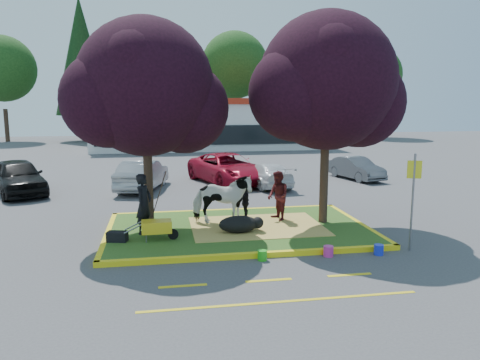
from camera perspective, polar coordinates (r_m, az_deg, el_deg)
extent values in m
plane|color=#424244|center=(15.10, -0.18, -6.32)|extent=(90.00, 90.00, 0.00)
cube|color=#2F561A|center=(15.08, -0.18, -6.05)|extent=(8.00, 5.00, 0.15)
cube|color=yellow|center=(12.65, 1.81, -9.15)|extent=(8.30, 0.16, 0.15)
cube|color=yellow|center=(17.55, -1.60, -3.81)|extent=(8.30, 0.16, 0.15)
cube|color=yellow|center=(14.97, -15.87, -6.54)|extent=(0.16, 5.30, 0.15)
cube|color=yellow|center=(16.25, 14.21, -5.20)|extent=(0.16, 5.30, 0.15)
cube|color=#D9C259|center=(15.16, 2.07, -5.65)|extent=(4.20, 3.00, 0.01)
cylinder|color=black|center=(14.88, -11.14, 0.81)|extent=(0.28, 0.28, 3.53)
sphere|color=black|center=(14.72, -11.47, 11.04)|extent=(4.20, 4.20, 4.20)
sphere|color=black|center=(14.94, -6.89, 8.72)|extent=(2.86, 2.86, 2.86)
sphere|color=black|center=(14.48, -15.66, 9.41)|extent=(2.86, 2.86, 2.86)
cylinder|color=black|center=(15.61, 10.24, 1.55)|extent=(0.28, 0.28, 3.70)
sphere|color=black|center=(15.48, 10.55, 11.76)|extent=(4.40, 4.40, 4.40)
sphere|color=black|center=(16.11, 14.32, 9.19)|extent=(2.99, 2.99, 2.99)
sphere|color=black|center=(14.84, 6.86, 10.43)|extent=(2.99, 2.99, 2.99)
cube|color=yellow|center=(10.93, -6.98, -12.70)|extent=(1.10, 0.12, 0.01)
cube|color=yellow|center=(11.19, 3.53, -12.10)|extent=(1.10, 0.12, 0.01)
cube|color=yellow|center=(11.79, 13.21, -11.20)|extent=(1.10, 0.12, 0.01)
cube|color=yellow|center=(10.12, 5.15, -14.55)|extent=(6.00, 0.10, 0.01)
cube|color=silver|center=(42.60, -3.91, 6.67)|extent=(20.00, 8.00, 4.00)
cube|color=#A22411|center=(42.55, -3.94, 9.57)|extent=(20.40, 8.40, 0.50)
cube|color=black|center=(38.62, -3.26, 5.49)|extent=(19.00, 0.10, 1.60)
cylinder|color=black|center=(54.63, -26.57, 5.99)|extent=(0.44, 0.44, 3.36)
sphere|color=#143811|center=(54.68, -27.03, 12.01)|extent=(6.72, 6.72, 6.72)
cylinder|color=black|center=(51.91, -18.37, 6.68)|extent=(0.44, 0.44, 3.92)
cone|color=black|center=(52.07, -18.77, 14.08)|extent=(5.60, 5.60, 11.90)
cylinder|color=black|center=(52.88, -9.45, 6.63)|extent=(0.44, 0.44, 3.08)
sphere|color=#143811|center=(52.88, -9.61, 12.35)|extent=(6.16, 6.16, 6.16)
cylinder|color=black|center=(52.55, -0.63, 7.04)|extent=(0.44, 0.44, 3.64)
sphere|color=#143811|center=(52.64, -0.64, 13.84)|extent=(7.28, 7.28, 7.28)
cylinder|color=black|center=(54.89, 7.62, 6.99)|extent=(0.44, 0.44, 3.50)
cone|color=black|center=(54.96, 7.76, 13.25)|extent=(5.00, 5.00, 10.62)
cylinder|color=black|center=(56.89, 15.68, 6.67)|extent=(0.44, 0.44, 3.22)
sphere|color=#143811|center=(56.92, 15.94, 12.22)|extent=(6.44, 6.44, 6.44)
imported|color=silver|center=(15.26, -2.23, -2.36)|extent=(2.10, 1.26, 1.66)
ellipsoid|color=black|center=(14.39, -0.18, -5.41)|extent=(1.25, 0.74, 0.53)
imported|color=black|center=(14.48, -11.64, -2.85)|extent=(0.70, 0.80, 1.84)
imported|color=#4C1517|center=(15.79, 4.65, -1.95)|extent=(0.79, 0.93, 1.68)
imported|color=black|center=(16.08, 0.65, -2.72)|extent=(0.55, 0.71, 1.12)
cylinder|color=black|center=(13.87, -8.15, -6.57)|extent=(0.31, 0.07, 0.31)
cylinder|color=slate|center=(13.70, -11.36, -7.04)|extent=(0.04, 0.04, 0.22)
cylinder|color=slate|center=(14.06, -11.32, -6.61)|extent=(0.04, 0.04, 0.22)
cube|color=yellow|center=(13.80, -10.14, -5.60)|extent=(0.87, 0.54, 0.34)
cylinder|color=slate|center=(13.63, -12.84, -5.80)|extent=(0.56, 0.06, 0.29)
cylinder|color=slate|center=(13.99, -12.77, -5.40)|extent=(0.56, 0.06, 0.29)
cube|color=black|center=(13.99, -14.74, -6.68)|extent=(0.63, 0.45, 0.29)
cube|color=black|center=(14.76, -10.89, -5.85)|extent=(0.46, 0.38, 0.21)
cylinder|color=slate|center=(13.77, 20.27, -2.62)|extent=(0.06, 0.06, 2.73)
cube|color=yellow|center=(13.61, 20.50, 1.21)|extent=(0.37, 0.16, 0.49)
cylinder|color=green|center=(12.46, 2.74, -9.16)|extent=(0.30, 0.30, 0.27)
cylinder|color=#DD3199|center=(12.96, 10.72, -8.53)|extent=(0.33, 0.33, 0.29)
cylinder|color=#1C30E1|center=(13.43, 16.55, -8.15)|extent=(0.28, 0.28, 0.28)
imported|color=black|center=(23.24, -25.44, 0.37)|extent=(3.65, 5.01, 1.59)
imported|color=gray|center=(22.53, -11.81, 0.63)|extent=(2.52, 4.56, 1.42)
imported|color=#A20D25|center=(23.89, -1.50, 1.43)|extent=(4.14, 5.94, 1.51)
imported|color=silver|center=(22.94, 3.29, 0.66)|extent=(2.15, 4.24, 1.18)
imported|color=#505257|center=(25.79, 13.95, 1.40)|extent=(2.12, 3.83, 1.20)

